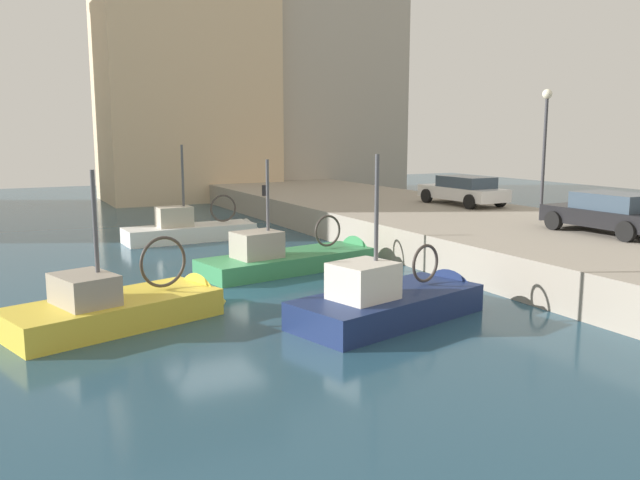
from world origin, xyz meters
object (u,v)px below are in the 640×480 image
Objects in this scene: parked_car_white at (463,190)px; mooring_bollard_mid at (265,190)px; fishing_boat_green at (298,265)px; fishing_boat_yellow at (131,318)px; fishing_boat_navy at (398,312)px; fishing_boat_white at (199,237)px; quay_streetlamp at (545,133)px; parked_car_black at (610,213)px.

mooring_bollard_mid is at bearing 128.66° from parked_car_white.
fishing_boat_green is at bearing -158.08° from parked_car_white.
fishing_boat_yellow reaches higher than mooring_bollard_mid.
fishing_boat_white is at bearing 94.22° from fishing_boat_navy.
fishing_boat_navy reaches higher than fishing_boat_white.
quay_streetlamp reaches higher than fishing_boat_green.
quay_streetlamp is (0.45, 3.41, 2.56)m from parked_car_black.
parked_car_black is 4.29m from quay_streetlamp.
fishing_boat_white is at bearing -135.51° from mooring_bollard_mid.
quay_streetlamp is at bearing -98.10° from parked_car_white.
parked_car_white is (11.47, -3.08, 1.77)m from fishing_boat_white.
fishing_boat_yellow is at bearing -148.77° from fishing_boat_green.
parked_car_black is (9.25, 1.57, 1.78)m from fishing_boat_navy.
mooring_bollard_mid is (-5.20, 16.90, -0.42)m from parked_car_black.
mooring_bollard_mid is 0.11× the size of quay_streetlamp.
fishing_boat_navy is at bearing -92.34° from fishing_boat_green.
fishing_boat_yellow is 10.81× the size of mooring_bollard_mid.
fishing_boat_green is at bearing 171.89° from quay_streetlamp.
fishing_boat_yellow reaches higher than parked_car_black.
fishing_boat_navy is 18.96m from mooring_bollard_mid.
parked_car_white is at bearing 81.90° from quay_streetlamp.
fishing_boat_green is 7.30m from fishing_boat_white.
fishing_boat_yellow is 1.43× the size of parked_car_black.
parked_car_black is at bearing -72.90° from mooring_bollard_mid.
fishing_boat_yellow is 7.25m from fishing_boat_green.
fishing_boat_navy is at bearing -102.36° from mooring_bollard_mid.
quay_streetlamp is at bearing 27.20° from fishing_boat_navy.
fishing_boat_yellow is 1.34× the size of parked_car_white.
fishing_boat_yellow is at bearing 156.63° from fishing_boat_navy.
mooring_bollard_mid is (5.05, 4.96, 1.36)m from fishing_boat_white.
fishing_boat_navy is at bearing -152.80° from quay_streetlamp.
parked_car_black is at bearing 9.65° from fishing_boat_navy.
fishing_boat_yellow is 6.47m from fishing_boat_navy.
quay_streetlamp is (15.64, 2.42, 4.35)m from fishing_boat_yellow.
quay_streetlamp reaches higher than fishing_boat_navy.
fishing_boat_white is 12.01m from parked_car_white.
fishing_boat_white is 1.40× the size of parked_car_white.
fishing_boat_white reaches higher than mooring_bollard_mid.
parked_car_black is (8.99, -4.76, 1.79)m from fishing_boat_green.
fishing_boat_white reaches higher than parked_car_white.
fishing_boat_yellow is 18.30m from parked_car_white.
parked_car_white is at bearing 21.92° from fishing_boat_green.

